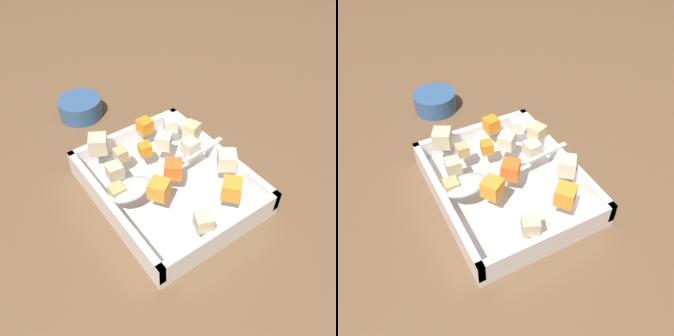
% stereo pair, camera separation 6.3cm
% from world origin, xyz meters
% --- Properties ---
extents(ground_plane, '(4.00, 4.00, 0.00)m').
position_xyz_m(ground_plane, '(0.00, 0.00, 0.00)').
color(ground_plane, brown).
extents(baking_dish, '(0.31, 0.25, 0.05)m').
position_xyz_m(baking_dish, '(0.02, 0.01, 0.02)').
color(baking_dish, silver).
rests_on(baking_dish, ground_plane).
extents(carrot_chunk_far_left, '(0.04, 0.04, 0.03)m').
position_xyz_m(carrot_chunk_far_left, '(0.13, 0.06, 0.07)').
color(carrot_chunk_far_left, orange).
rests_on(carrot_chunk_far_left, baking_dish).
extents(carrot_chunk_near_spoon, '(0.03, 0.03, 0.03)m').
position_xyz_m(carrot_chunk_near_spoon, '(-0.10, 0.04, 0.07)').
color(carrot_chunk_near_spoon, orange).
rests_on(carrot_chunk_near_spoon, baking_dish).
extents(carrot_chunk_far_right, '(0.04, 0.04, 0.03)m').
position_xyz_m(carrot_chunk_far_right, '(0.06, -0.04, 0.07)').
color(carrot_chunk_far_right, orange).
rests_on(carrot_chunk_far_right, baking_dish).
extents(carrot_chunk_mid_right, '(0.04, 0.04, 0.03)m').
position_xyz_m(carrot_chunk_mid_right, '(0.03, 0.01, 0.07)').
color(carrot_chunk_mid_right, orange).
rests_on(carrot_chunk_mid_right, baking_dish).
extents(carrot_chunk_center, '(0.03, 0.03, 0.02)m').
position_xyz_m(carrot_chunk_center, '(-0.05, -0.00, 0.06)').
color(carrot_chunk_center, orange).
rests_on(carrot_chunk_center, baking_dish).
extents(potato_chunk_corner_se, '(0.04, 0.04, 0.03)m').
position_xyz_m(potato_chunk_corner_se, '(-0.04, 0.04, 0.07)').
color(potato_chunk_corner_se, beige).
rests_on(potato_chunk_corner_se, baking_dish).
extents(potato_chunk_near_right, '(0.05, 0.05, 0.03)m').
position_xyz_m(potato_chunk_near_right, '(-0.10, -0.07, 0.07)').
color(potato_chunk_near_right, beige).
rests_on(potato_chunk_near_right, baking_dish).
extents(potato_chunk_heap_side, '(0.04, 0.04, 0.03)m').
position_xyz_m(potato_chunk_heap_side, '(0.07, 0.10, 0.07)').
color(potato_chunk_heap_side, beige).
rests_on(potato_chunk_heap_side, baking_dish).
extents(potato_chunk_front_center, '(0.03, 0.03, 0.03)m').
position_xyz_m(potato_chunk_front_center, '(-0.03, -0.08, 0.06)').
color(potato_chunk_front_center, beige).
rests_on(potato_chunk_front_center, baking_dish).
extents(potato_chunk_corner_ne, '(0.03, 0.03, 0.03)m').
position_xyz_m(potato_chunk_corner_ne, '(0.15, -0.02, 0.07)').
color(potato_chunk_corner_ne, beige).
rests_on(potato_chunk_corner_ne, baking_dish).
extents(potato_chunk_heap_top, '(0.03, 0.03, 0.02)m').
position_xyz_m(potato_chunk_heap_top, '(0.02, -0.10, 0.06)').
color(potato_chunk_heap_top, tan).
rests_on(potato_chunk_heap_top, baking_dish).
extents(potato_chunk_corner_nw, '(0.04, 0.04, 0.03)m').
position_xyz_m(potato_chunk_corner_nw, '(-0.04, 0.10, 0.07)').
color(potato_chunk_corner_nw, '#E0CC89').
rests_on(potato_chunk_corner_nw, baking_dish).
extents(potato_chunk_corner_sw, '(0.02, 0.02, 0.02)m').
position_xyz_m(potato_chunk_corner_sw, '(-0.06, -0.04, 0.06)').
color(potato_chunk_corner_sw, tan).
rests_on(potato_chunk_corner_sw, baking_dish).
extents(parsnip_chunk_rim_edge, '(0.03, 0.03, 0.03)m').
position_xyz_m(parsnip_chunk_rim_edge, '(0.00, 0.07, 0.07)').
color(parsnip_chunk_rim_edge, beige).
rests_on(parsnip_chunk_rim_edge, baking_dish).
extents(parsnip_chunk_mid_left, '(0.03, 0.03, 0.03)m').
position_xyz_m(parsnip_chunk_mid_left, '(-0.08, 0.08, 0.06)').
color(parsnip_chunk_mid_left, silver).
rests_on(parsnip_chunk_mid_left, baking_dish).
extents(serving_spoon, '(0.05, 0.25, 0.02)m').
position_xyz_m(serving_spoon, '(0.02, -0.06, 0.06)').
color(serving_spoon, silver).
rests_on(serving_spoon, baking_dish).
extents(small_prep_bowl, '(0.10, 0.10, 0.04)m').
position_xyz_m(small_prep_bowl, '(-0.29, -0.02, 0.02)').
color(small_prep_bowl, '#33598C').
rests_on(small_prep_bowl, ground_plane).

